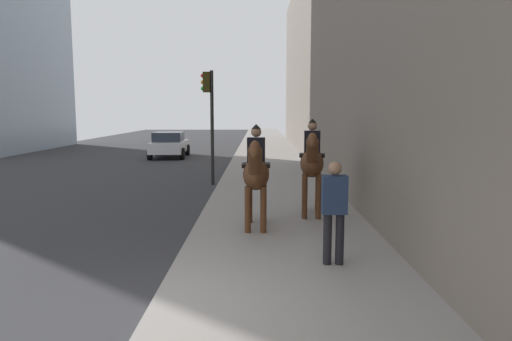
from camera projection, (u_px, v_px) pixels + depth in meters
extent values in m
cube|color=gray|center=(301.00, 317.00, 5.87)|extent=(120.00, 3.89, 0.12)
ellipsoid|color=#4C2B16|center=(256.00, 174.00, 10.03)|extent=(1.51, 0.59, 0.66)
cylinder|color=#4C2B16|center=(263.00, 210.00, 9.66)|extent=(0.13, 0.13, 0.97)
cylinder|color=#4C2B16|center=(248.00, 210.00, 9.67)|extent=(0.13, 0.13, 0.97)
cylinder|color=#4C2B16|center=(264.00, 201.00, 10.55)|extent=(0.13, 0.13, 0.97)
cylinder|color=#4C2B16|center=(250.00, 201.00, 10.56)|extent=(0.13, 0.13, 0.97)
cylinder|color=#4C2B16|center=(255.00, 162.00, 9.22)|extent=(0.64, 0.29, 0.68)
ellipsoid|color=#4C2B16|center=(255.00, 150.00, 8.98)|extent=(0.63, 0.23, 0.49)
cylinder|color=black|center=(257.00, 174.00, 10.75)|extent=(0.28, 0.11, 0.55)
cube|color=black|center=(256.00, 165.00, 10.05)|extent=(0.45, 0.61, 0.08)
cube|color=black|center=(256.00, 151.00, 10.01)|extent=(0.29, 0.39, 0.55)
sphere|color=#8C664C|center=(256.00, 132.00, 9.96)|extent=(0.22, 0.22, 0.22)
cone|color=black|center=(256.00, 126.00, 9.95)|extent=(0.20, 0.20, 0.10)
ellipsoid|color=#4C2B16|center=(312.00, 163.00, 11.25)|extent=(1.55, 0.72, 0.66)
cylinder|color=#4C2B16|center=(318.00, 197.00, 10.88)|extent=(0.13, 0.13, 1.06)
cylinder|color=#4C2B16|center=(305.00, 196.00, 10.92)|extent=(0.13, 0.13, 1.06)
cylinder|color=#4C2B16|center=(318.00, 190.00, 11.77)|extent=(0.13, 0.13, 1.06)
cylinder|color=#4C2B16|center=(305.00, 190.00, 11.81)|extent=(0.13, 0.13, 1.06)
cylinder|color=#4C2B16|center=(312.00, 151.00, 10.45)|extent=(0.66, 0.35, 0.68)
ellipsoid|color=#4C2B16|center=(312.00, 141.00, 10.21)|extent=(0.65, 0.29, 0.49)
cylinder|color=black|center=(312.00, 164.00, 11.97)|extent=(0.29, 0.13, 0.55)
cube|color=black|center=(312.00, 155.00, 11.28)|extent=(0.50, 0.64, 0.08)
cube|color=black|center=(312.00, 142.00, 11.24)|extent=(0.32, 0.41, 0.55)
sphere|color=#8C664C|center=(312.00, 126.00, 11.19)|extent=(0.22, 0.22, 0.22)
cone|color=black|center=(313.00, 121.00, 11.18)|extent=(0.22, 0.22, 0.10)
cylinder|color=black|center=(327.00, 239.00, 7.67)|extent=(0.14, 0.14, 0.85)
cylinder|color=black|center=(340.00, 239.00, 7.67)|extent=(0.14, 0.14, 0.85)
cube|color=#1E2D47|center=(335.00, 195.00, 7.58)|extent=(0.27, 0.40, 0.62)
sphere|color=#8C664C|center=(335.00, 168.00, 7.52)|extent=(0.22, 0.22, 0.22)
cube|color=silver|center=(169.00, 146.00, 26.53)|extent=(3.98, 1.90, 0.60)
cube|color=#262D38|center=(169.00, 137.00, 26.23)|extent=(1.96, 1.61, 0.52)
cylinder|color=black|center=(158.00, 150.00, 27.75)|extent=(0.65, 0.24, 0.64)
cylinder|color=black|center=(188.00, 150.00, 27.80)|extent=(0.65, 0.24, 0.64)
cylinder|color=black|center=(150.00, 154.00, 25.34)|extent=(0.65, 0.24, 0.64)
cylinder|color=black|center=(182.00, 154.00, 25.39)|extent=(0.65, 0.24, 0.64)
cylinder|color=black|center=(212.00, 128.00, 16.51)|extent=(0.12, 0.12, 4.01)
cube|color=#2D280C|center=(206.00, 82.00, 16.30)|extent=(0.20, 0.24, 0.70)
sphere|color=red|center=(203.00, 76.00, 16.28)|extent=(0.14, 0.14, 0.14)
sphere|color=orange|center=(203.00, 82.00, 16.31)|extent=(0.14, 0.14, 0.14)
sphere|color=green|center=(203.00, 89.00, 16.33)|extent=(0.14, 0.14, 0.14)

